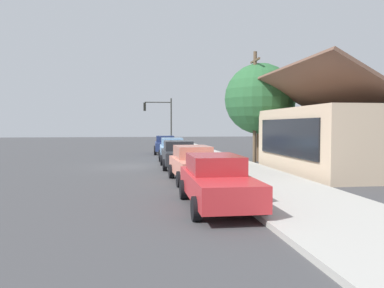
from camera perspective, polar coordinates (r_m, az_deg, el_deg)
ground_plane at (r=23.65m, az=-8.91°, el=-3.35°), size 120.00×120.00×0.00m
sidewalk_curb at (r=24.22m, az=4.47°, el=-2.99°), size 60.00×4.20×0.16m
car_navy at (r=33.98m, az=-4.06°, el=-0.08°), size 4.46×2.11×1.59m
car_skyblue at (r=27.99m, az=-3.00°, el=-0.70°), size 4.65×2.13×1.59m
car_charcoal at (r=22.70m, az=-2.03°, el=-1.51°), size 4.75×2.11×1.59m
car_coral at (r=17.05m, az=0.26°, el=-2.96°), size 4.41×2.06×1.59m
car_cherry at (r=11.79m, az=3.73°, el=-5.54°), size 4.89×2.01×1.59m
storefront_building at (r=22.34m, az=23.29°, el=0.92°), size 9.93×8.09×5.65m
shade_tree at (r=27.08m, az=10.18°, el=6.68°), size 4.93×4.93×6.85m
traffic_light_main at (r=37.64m, az=-4.76°, el=4.27°), size 0.37×2.79×5.20m
utility_pole_wooden at (r=26.18m, az=9.42°, el=5.84°), size 1.80×0.24×7.50m
fire_hydrant_red at (r=27.28m, az=0.04°, el=-1.45°), size 0.22×0.22×0.71m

